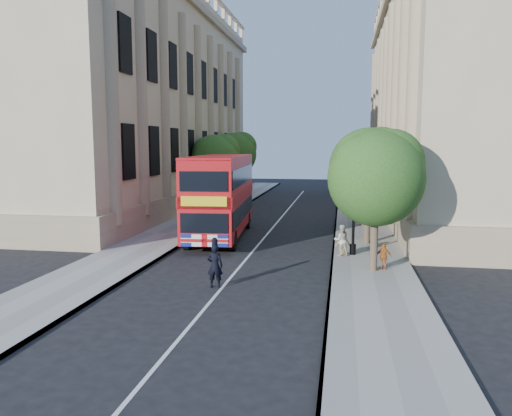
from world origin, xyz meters
The scene contains 17 objects.
ground centered at (0.00, 0.00, 0.00)m, with size 120.00×120.00×0.00m, color black.
pavement_right centered at (5.75, 10.00, 0.06)m, with size 3.50×80.00×0.12m, color gray.
pavement_left centered at (-5.75, 10.00, 0.06)m, with size 3.50×80.00×0.12m, color gray.
building_right centered at (13.80, 24.00, 9.00)m, with size 12.00×38.00×18.00m, color tan.
building_left centered at (-13.80, 24.00, 9.00)m, with size 12.00×38.00×18.00m, color tan.
tree_right_near centered at (5.84, 3.03, 4.25)m, with size 4.00×4.00×6.08m.
tree_right_mid centered at (5.84, 9.03, 4.45)m, with size 4.20×4.20×6.37m.
tree_right_far centered at (5.84, 15.03, 4.31)m, with size 4.00×4.00×6.15m.
tree_left_far centered at (-5.96, 22.03, 4.44)m, with size 4.00×4.00×6.30m.
tree_left_back centered at (-5.96, 30.03, 4.71)m, with size 4.20×4.20×6.65m.
lamp_post centered at (5.00, 6.00, 2.51)m, with size 0.32×0.32×5.16m.
double_decker_bus centered at (-2.51, 9.82, 2.59)m, with size 3.49×10.32×4.68m.
box_van centered at (-2.91, 12.93, 1.34)m, with size 2.33×4.91×2.73m.
police_constable centered at (-0.28, -0.22, 0.84)m, with size 0.61×0.40×1.68m, color black.
woman_pedestrian centered at (4.44, 5.66, 0.86)m, with size 0.72×0.56×1.49m, color beige.
child_a centered at (6.24, 3.22, 0.68)m, with size 0.66×0.28×1.13m, color #CC6A24.
child_b centered at (4.52, 5.99, 0.70)m, with size 0.75×0.43×1.17m, color gold.
Camera 1 is at (4.42, -18.18, 5.43)m, focal length 35.00 mm.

